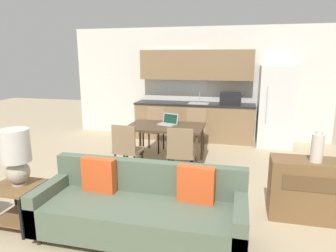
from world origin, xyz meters
The scene contains 15 objects.
ground_plane centered at (0.00, 0.00, 0.00)m, with size 20.00×20.00×0.00m, color tan.
wall_back centered at (-0.01, 4.63, 1.36)m, with size 6.40×0.07×2.70m.
kitchen_counter centered at (0.02, 4.33, 0.84)m, with size 2.87×0.65×2.15m.
refrigerator centered at (1.85, 4.20, 0.90)m, with size 0.75×0.78×1.80m.
dining_table centered at (-0.25, 2.44, 0.67)m, with size 1.40×0.89×0.74m.
couch centered at (0.07, 0.05, 0.33)m, with size 2.26×0.80×0.84m.
side_table centered at (-1.43, -0.08, 0.35)m, with size 0.52×0.52×0.52m.
table_lamp centered at (-1.40, -0.05, 0.89)m, with size 0.33×0.33×0.66m.
credenza centered at (2.09, 0.91, 0.38)m, with size 1.21×0.42×0.76m.
vase centered at (1.98, 0.87, 0.93)m, with size 0.14×0.14×0.37m.
dining_chair_far_left centered at (-0.69, 3.21, 0.52)m, with size 0.45×0.45×0.92m.
dining_chair_near_right centered at (0.20, 1.61, 0.52)m, with size 0.45×0.45×0.92m.
dining_chair_near_left centered at (-0.70, 1.60, 0.52)m, with size 0.44×0.44×0.92m.
dining_chair_far_right centered at (0.19, 3.27, 0.52)m, with size 0.46×0.46×0.92m.
laptop centered at (-0.22, 2.55, 0.79)m, with size 0.39×0.35×0.20m.
Camera 1 is at (1.06, -2.82, 1.96)m, focal length 32.00 mm.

